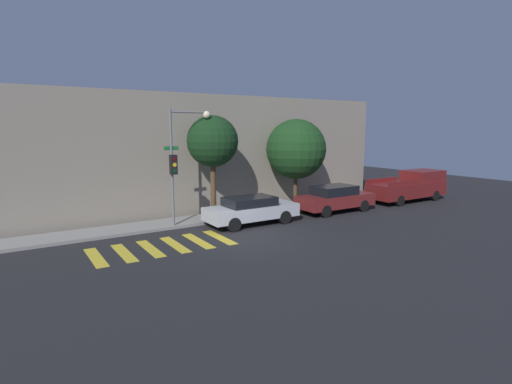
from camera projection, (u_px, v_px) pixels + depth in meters
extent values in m
plane|color=black|center=(247.00, 239.00, 17.20)|extent=(60.00, 60.00, 0.00)
cube|color=gray|center=(206.00, 219.00, 20.63)|extent=(26.00, 1.87, 0.14)
cube|color=gray|center=(173.00, 153.00, 23.75)|extent=(26.00, 6.00, 6.53)
cube|color=gold|center=(96.00, 257.00, 14.67)|extent=(0.45, 2.60, 0.00)
cube|color=gold|center=(124.00, 253.00, 15.21)|extent=(0.45, 2.60, 0.00)
cube|color=gold|center=(150.00, 249.00, 15.75)|extent=(0.45, 2.60, 0.00)
cube|color=gold|center=(175.00, 245.00, 16.29)|extent=(0.45, 2.60, 0.00)
cube|color=gold|center=(198.00, 241.00, 16.83)|extent=(0.45, 2.60, 0.00)
cube|color=gold|center=(220.00, 237.00, 17.37)|extent=(0.45, 2.60, 0.00)
cylinder|color=slate|center=(172.00, 170.00, 18.58)|extent=(0.12, 0.12, 5.60)
cube|color=black|center=(173.00, 165.00, 18.36)|extent=(0.30, 0.30, 0.90)
cylinder|color=#4C0C0C|center=(175.00, 159.00, 18.19)|extent=(0.18, 0.02, 0.18)
cylinder|color=yellow|center=(175.00, 165.00, 18.23)|extent=(0.18, 0.02, 0.18)
cylinder|color=#0C3819|center=(175.00, 171.00, 18.27)|extent=(0.18, 0.02, 0.18)
cube|color=#19662D|center=(171.00, 148.00, 18.42)|extent=(0.70, 0.02, 0.18)
cylinder|color=slate|center=(189.00, 112.00, 18.64)|extent=(1.83, 0.08, 0.08)
sphere|color=#F9E5B2|center=(207.00, 115.00, 19.14)|extent=(0.36, 0.36, 0.36)
cube|color=#B7BABF|center=(252.00, 212.00, 19.66)|extent=(4.66, 1.74, 0.62)
cube|color=black|center=(250.00, 201.00, 19.51)|extent=(2.42, 1.53, 0.43)
cylinder|color=black|center=(267.00, 212.00, 21.12)|extent=(0.67, 0.22, 0.67)
cylinder|color=black|center=(285.00, 217.00, 19.82)|extent=(0.67, 0.22, 0.67)
cylinder|color=black|center=(218.00, 218.00, 19.59)|extent=(0.67, 0.22, 0.67)
cylinder|color=black|center=(234.00, 225.00, 18.29)|extent=(0.67, 0.22, 0.67)
cube|color=maroon|center=(335.00, 200.00, 22.61)|extent=(4.63, 1.78, 0.67)
cube|color=black|center=(334.00, 190.00, 22.46)|extent=(2.41, 1.57, 0.51)
cylinder|color=black|center=(343.00, 201.00, 24.09)|extent=(0.67, 0.22, 0.67)
cylinder|color=black|center=(363.00, 206.00, 22.75)|extent=(0.67, 0.22, 0.67)
cylinder|color=black|center=(306.00, 206.00, 22.57)|extent=(0.67, 0.22, 0.67)
cylinder|color=black|center=(326.00, 211.00, 21.24)|extent=(0.67, 0.22, 0.67)
cube|color=maroon|center=(407.00, 189.00, 25.92)|extent=(5.73, 1.94, 0.92)
cube|color=maroon|center=(423.00, 175.00, 26.62)|extent=(2.58, 1.79, 0.69)
cube|color=maroon|center=(382.00, 180.00, 25.78)|extent=(2.86, 0.08, 0.28)
cube|color=maroon|center=(404.00, 183.00, 24.35)|extent=(2.86, 0.08, 0.28)
cylinder|color=black|center=(412.00, 192.00, 27.66)|extent=(0.67, 0.22, 0.67)
cylinder|color=black|center=(435.00, 196.00, 26.19)|extent=(0.67, 0.22, 0.67)
cylinder|color=black|center=(377.00, 197.00, 25.78)|extent=(0.67, 0.22, 0.67)
cylinder|color=black|center=(400.00, 201.00, 24.31)|extent=(0.67, 0.22, 0.67)
cylinder|color=#4C3823|center=(213.00, 191.00, 20.48)|extent=(0.29, 0.29, 3.08)
sphere|color=#143316|center=(212.00, 141.00, 20.08)|extent=(2.60, 2.60, 2.60)
cylinder|color=#4C3823|center=(295.00, 190.00, 23.37)|extent=(0.24, 0.24, 2.22)
sphere|color=#193D19|center=(296.00, 149.00, 22.99)|extent=(3.45, 3.45, 3.45)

